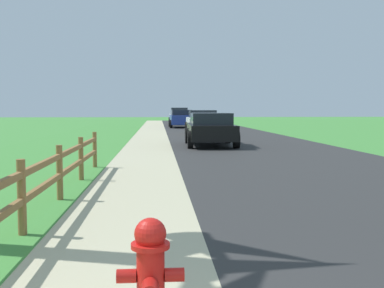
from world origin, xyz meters
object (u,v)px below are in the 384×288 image
object	(u,v)px
parked_suv_black	(211,129)
parked_car_silver	(179,116)
parked_car_white	(202,122)
fire_hydrant	(151,274)
parked_car_blue	(181,118)

from	to	relation	value
parked_suv_black	parked_car_silver	distance (m)	26.44
parked_car_white	parked_car_silver	world-z (taller)	parked_car_silver
fire_hydrant	parked_suv_black	distance (m)	16.56
fire_hydrant	parked_car_blue	bearing A→B (deg)	86.70
fire_hydrant	parked_car_silver	world-z (taller)	parked_car_silver
parked_car_silver	parked_car_blue	bearing A→B (deg)	-91.12
parked_car_white	fire_hydrant	bearing A→B (deg)	-96.38
fire_hydrant	parked_suv_black	bearing A→B (deg)	81.91
parked_suv_black	parked_car_white	distance (m)	8.69
parked_car_blue	parked_suv_black	bearing A→B (deg)	-89.20
fire_hydrant	parked_car_blue	distance (m)	35.82
parked_car_blue	parked_car_silver	distance (m)	7.07
fire_hydrant	parked_car_white	distance (m)	25.23
parked_car_white	parked_car_blue	size ratio (longest dim) A/B	1.01
parked_suv_black	parked_car_blue	size ratio (longest dim) A/B	1.02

